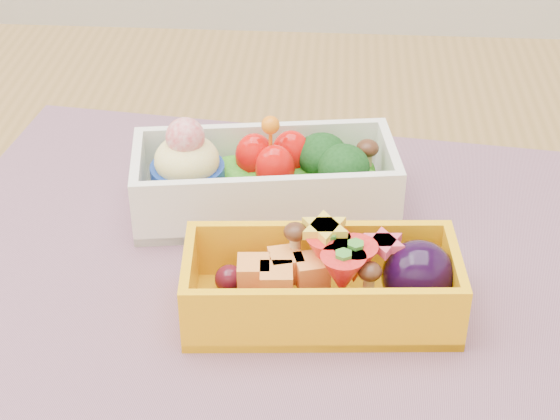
# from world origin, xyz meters

# --- Properties ---
(table) EXTENTS (1.20, 0.80, 0.75)m
(table) POSITION_xyz_m (0.00, 0.00, 0.65)
(table) COLOR brown
(table) RESTS_ON ground
(placemat) EXTENTS (0.54, 0.44, 0.00)m
(placemat) POSITION_xyz_m (0.03, -0.02, 0.75)
(placemat) COLOR #825A69
(placemat) RESTS_ON table
(bento_white) EXTENTS (0.21, 0.11, 0.08)m
(bento_white) POSITION_xyz_m (0.02, 0.05, 0.78)
(bento_white) COLOR white
(bento_white) RESTS_ON placemat
(bento_yellow) EXTENTS (0.18, 0.09, 0.06)m
(bento_yellow) POSITION_xyz_m (0.07, -0.07, 0.78)
(bento_yellow) COLOR #F8AB0C
(bento_yellow) RESTS_ON placemat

